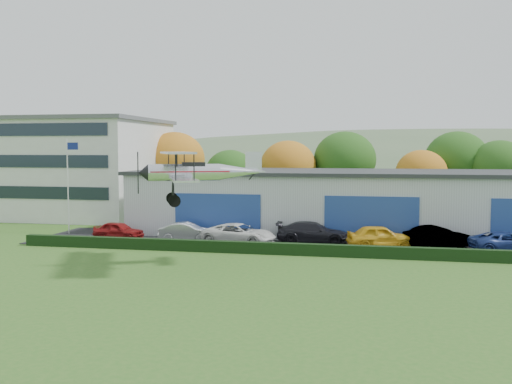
% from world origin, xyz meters
% --- Properties ---
extents(ground, '(300.00, 300.00, 0.00)m').
position_xyz_m(ground, '(0.00, 0.00, 0.00)').
color(ground, '#2F621F').
rests_on(ground, ground).
extents(apron, '(48.00, 9.00, 0.05)m').
position_xyz_m(apron, '(3.00, 21.00, 0.03)').
color(apron, black).
rests_on(apron, ground).
extents(hedge, '(46.00, 0.60, 0.80)m').
position_xyz_m(hedge, '(3.00, 16.20, 0.40)').
color(hedge, black).
rests_on(hedge, ground).
extents(hangar, '(40.60, 12.60, 5.30)m').
position_xyz_m(hangar, '(5.00, 27.98, 2.66)').
color(hangar, '#B2B7BC').
rests_on(hangar, ground).
extents(office_block, '(20.60, 15.60, 10.40)m').
position_xyz_m(office_block, '(-28.00, 35.00, 5.21)').
color(office_block, silver).
rests_on(office_block, ground).
extents(flagpole, '(1.05, 0.10, 8.00)m').
position_xyz_m(flagpole, '(-19.88, 22.00, 4.78)').
color(flagpole, silver).
rests_on(flagpole, ground).
extents(tree_belt, '(75.70, 13.22, 10.12)m').
position_xyz_m(tree_belt, '(0.85, 40.62, 5.61)').
color(tree_belt, '#3D2614').
rests_on(tree_belt, ground).
extents(distant_hills, '(430.00, 196.00, 56.00)m').
position_xyz_m(distant_hills, '(-4.38, 140.00, -13.05)').
color(distant_hills, '#4C6642').
rests_on(distant_hills, ground).
extents(car_0, '(4.18, 2.06, 1.37)m').
position_xyz_m(car_0, '(-14.54, 19.97, 0.74)').
color(car_0, maroon).
rests_on(car_0, apron).
extents(car_1, '(4.38, 1.74, 1.42)m').
position_xyz_m(car_1, '(-8.94, 20.15, 0.76)').
color(car_1, silver).
rests_on(car_1, apron).
extents(car_2, '(5.90, 3.46, 1.54)m').
position_xyz_m(car_2, '(-4.64, 19.47, 0.82)').
color(car_2, silver).
rests_on(car_2, apron).
extents(car_3, '(5.57, 2.47, 1.59)m').
position_xyz_m(car_3, '(0.69, 21.24, 0.84)').
color(car_3, black).
rests_on(car_3, apron).
extents(car_4, '(5.11, 3.05, 1.63)m').
position_xyz_m(car_4, '(5.69, 20.11, 0.87)').
color(car_4, gold).
rests_on(car_4, apron).
extents(car_5, '(5.05, 3.28, 1.57)m').
position_xyz_m(car_5, '(9.75, 20.91, 0.84)').
color(car_5, gray).
rests_on(car_5, apron).
extents(car_6, '(5.47, 3.39, 1.41)m').
position_xyz_m(car_6, '(14.28, 19.91, 0.76)').
color(car_6, navy).
rests_on(car_6, apron).
extents(biplane, '(7.67, 8.40, 3.22)m').
position_xyz_m(biplane, '(-5.38, 11.19, 5.85)').
color(biplane, silver).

